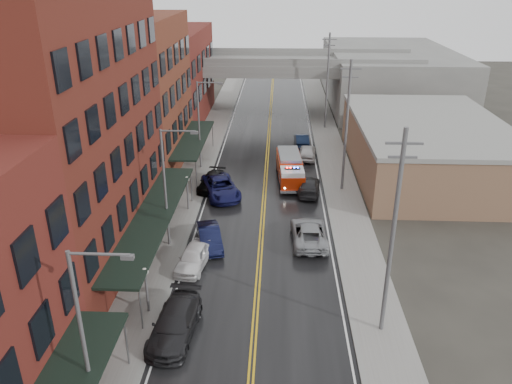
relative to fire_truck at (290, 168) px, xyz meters
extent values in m
cube|color=black|center=(-2.35, -6.79, -1.38)|extent=(11.00, 160.00, 0.02)
cube|color=slate|center=(-9.65, -6.79, -1.32)|extent=(3.00, 160.00, 0.15)
cube|color=slate|center=(4.95, -6.79, -1.32)|extent=(3.00, 160.00, 0.15)
cube|color=gray|center=(-8.00, -6.79, -1.32)|extent=(0.30, 160.00, 0.15)
cube|color=gray|center=(3.30, -6.79, -1.32)|extent=(0.30, 160.00, 0.15)
cube|color=#582417|center=(-15.65, -13.79, 7.61)|extent=(9.00, 20.00, 18.00)
cube|color=#5F2D1C|center=(-15.65, 3.71, 6.11)|extent=(9.00, 15.00, 15.00)
cube|color=maroon|center=(-15.65, 21.21, 4.61)|extent=(9.00, 20.00, 12.00)
cube|color=brown|center=(13.65, 3.21, 1.11)|extent=(14.00, 22.00, 5.00)
cube|color=slate|center=(15.65, 33.21, 2.61)|extent=(18.00, 30.00, 8.00)
cylinder|color=slate|center=(-8.70, -25.19, 0.11)|extent=(0.10, 0.10, 3.00)
cube|color=black|center=(-9.85, -13.79, 1.61)|extent=(2.60, 18.00, 0.18)
cylinder|color=slate|center=(-8.70, -22.39, 0.11)|extent=(0.10, 0.10, 3.00)
cylinder|color=slate|center=(-8.70, -5.19, 0.11)|extent=(0.10, 0.10, 3.00)
cube|color=black|center=(-9.85, 3.71, 1.61)|extent=(2.60, 13.00, 0.18)
cylinder|color=slate|center=(-8.70, -2.39, 0.11)|extent=(0.10, 0.10, 3.00)
cylinder|color=slate|center=(-8.70, 9.81, 0.11)|extent=(0.10, 0.10, 3.00)
cylinder|color=#59595B|center=(-8.75, -20.79, 0.01)|extent=(0.14, 0.14, 2.80)
sphere|color=silver|center=(-8.75, -20.79, 1.51)|extent=(0.44, 0.44, 0.44)
cylinder|color=#59595B|center=(-8.75, -6.79, 0.01)|extent=(0.14, 0.14, 2.80)
sphere|color=silver|center=(-8.75, -6.79, 1.51)|extent=(0.44, 0.44, 0.44)
cylinder|color=#59595B|center=(-9.15, -28.79, 3.11)|extent=(0.18, 0.18, 9.00)
cylinder|color=#59595B|center=(-7.95, -28.79, 7.51)|extent=(2.40, 0.12, 0.12)
cube|color=#59595B|center=(-6.85, -28.79, 7.41)|extent=(0.50, 0.22, 0.18)
cylinder|color=#59595B|center=(-9.15, -12.79, 3.11)|extent=(0.18, 0.18, 9.00)
cylinder|color=#59595B|center=(-7.95, -12.79, 7.51)|extent=(2.40, 0.12, 0.12)
cube|color=#59595B|center=(-6.85, -12.79, 7.41)|extent=(0.50, 0.22, 0.18)
cylinder|color=#59595B|center=(-9.15, 3.21, 3.11)|extent=(0.18, 0.18, 9.00)
cylinder|color=#59595B|center=(-7.95, 3.21, 7.51)|extent=(2.40, 0.12, 0.12)
cube|color=#59595B|center=(-6.85, 3.21, 7.41)|extent=(0.50, 0.22, 0.18)
cylinder|color=#59595B|center=(4.85, -21.79, 4.61)|extent=(0.24, 0.24, 12.00)
cube|color=#59595B|center=(4.85, -21.79, 9.81)|extent=(1.80, 0.12, 0.12)
cube|color=#59595B|center=(4.85, -21.79, 9.11)|extent=(1.40, 0.12, 0.12)
cylinder|color=#59595B|center=(4.85, -1.79, 4.61)|extent=(0.24, 0.24, 12.00)
cube|color=#59595B|center=(4.85, -1.79, 9.81)|extent=(1.80, 0.12, 0.12)
cube|color=#59595B|center=(4.85, -1.79, 9.11)|extent=(1.40, 0.12, 0.12)
cylinder|color=#59595B|center=(4.85, 18.21, 4.61)|extent=(0.24, 0.24, 12.00)
cube|color=#59595B|center=(4.85, 18.21, 9.81)|extent=(1.80, 0.12, 0.12)
cube|color=#59595B|center=(4.85, 18.21, 9.11)|extent=(1.40, 0.12, 0.12)
cube|color=slate|center=(-2.35, 25.21, 5.36)|extent=(40.00, 10.00, 1.50)
cube|color=slate|center=(-13.35, 25.21, 1.61)|extent=(1.60, 8.00, 6.00)
cube|color=slate|center=(8.65, 25.21, 1.61)|extent=(1.60, 8.00, 6.00)
cube|color=#B62408|center=(-0.08, 1.11, -0.02)|extent=(2.55, 5.01, 1.86)
cube|color=#B62408|center=(0.16, -2.34, -0.28)|extent=(2.37, 2.45, 1.33)
cube|color=silver|center=(0.16, -2.34, 0.60)|extent=(2.25, 2.27, 0.44)
cube|color=black|center=(0.15, -2.16, -0.02)|extent=(2.33, 1.57, 0.71)
cube|color=slate|center=(-0.08, 1.11, 1.04)|extent=(2.30, 4.65, 0.27)
cube|color=black|center=(0.16, -2.34, 0.89)|extent=(1.43, 0.35, 0.12)
sphere|color=#FF0C0C|center=(-0.32, -2.37, 0.96)|extent=(0.18, 0.18, 0.18)
sphere|color=#1933FF|center=(0.65, -2.30, 0.96)|extent=(0.18, 0.18, 0.18)
cylinder|color=black|center=(-0.80, -2.49, -0.95)|extent=(0.91, 0.37, 0.89)
cylinder|color=black|center=(1.14, -2.36, -0.95)|extent=(0.91, 0.37, 0.89)
cylinder|color=black|center=(-1.02, 0.60, -0.95)|extent=(0.91, 0.37, 0.89)
cylinder|color=black|center=(0.93, 0.73, -0.95)|extent=(0.91, 0.37, 0.89)
cylinder|color=black|center=(-1.17, 2.81, -0.95)|extent=(0.91, 0.37, 0.89)
cylinder|color=black|center=(0.77, 2.94, -0.95)|extent=(0.91, 0.37, 0.89)
imported|color=black|center=(-6.76, -22.69, -0.59)|extent=(2.68, 5.69, 1.60)
imported|color=white|center=(-6.86, -15.59, -0.64)|extent=(2.48, 4.67, 1.51)
imported|color=black|center=(-6.14, -12.72, -0.65)|extent=(2.63, 4.73, 1.48)
imported|color=#121345|center=(-6.30, -3.59, -0.56)|extent=(4.55, 6.52, 1.65)
imported|color=black|center=(-7.35, -1.99, -0.71)|extent=(2.58, 4.95, 1.37)
imported|color=gray|center=(1.25, -11.74, -0.62)|extent=(2.75, 5.67, 1.55)
imported|color=#262629|center=(1.73, -2.59, -0.70)|extent=(2.41, 4.93, 1.38)
imported|color=silver|center=(2.03, 6.74, -0.63)|extent=(2.19, 4.60, 1.52)
imported|color=black|center=(1.57, 11.01, -0.68)|extent=(1.70, 4.37, 1.42)
camera|label=1|loc=(-1.22, -44.86, 17.35)|focal=35.00mm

